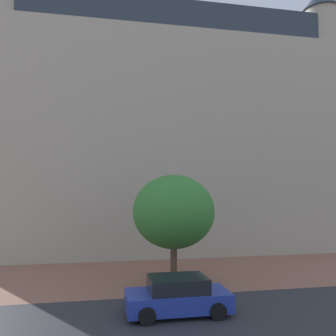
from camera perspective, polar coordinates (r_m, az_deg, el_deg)
name	(u,v)px	position (r m, az deg, el deg)	size (l,w,h in m)	color
ground_plane	(159,316)	(14.74, -1.53, -22.99)	(120.00, 120.00, 0.00)	#93604C
street_asphalt_strip	(167,335)	(13.11, -0.13, -25.49)	(120.00, 8.63, 0.00)	#2D2D33
landmark_building	(164,127)	(31.86, -0.58, 6.65)	(28.89, 12.52, 39.20)	#B2A893
car_blue	(178,296)	(14.79, 1.58, -20.10)	(4.09, 2.11, 1.46)	#23389E
tree_curb_far	(174,212)	(18.35, 0.93, -7.12)	(4.25, 4.25, 5.70)	brown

